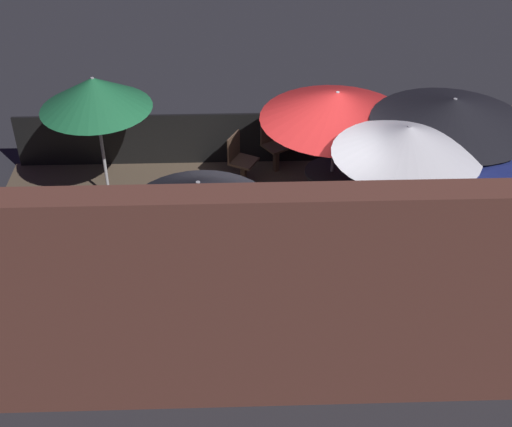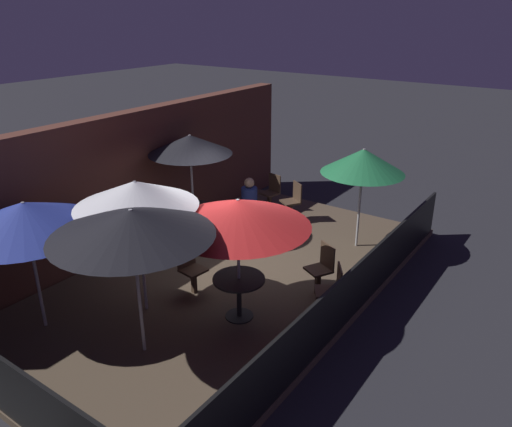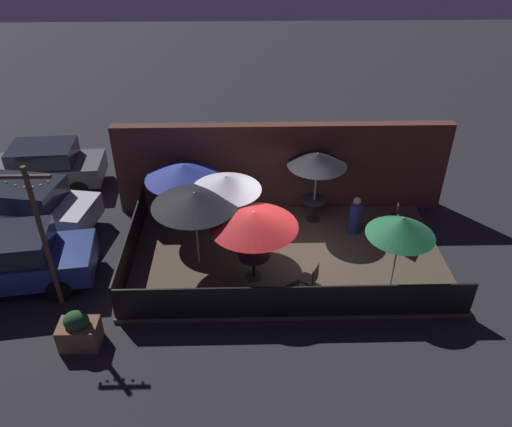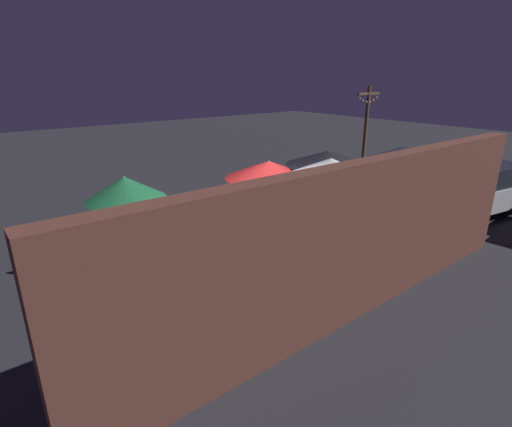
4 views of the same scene
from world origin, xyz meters
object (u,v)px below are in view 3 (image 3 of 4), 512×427
(patio_chair_1, at_px, (390,228))
(patio_chair_4, at_px, (311,279))
(planter_box, at_px, (79,331))
(light_post, at_px, (42,233))
(patio_chair_0, at_px, (392,214))
(patio_chair_3, at_px, (258,235))
(parked_car_0, at_px, (4,260))
(patio_umbrella_2, at_px, (402,226))
(parked_car_1, at_px, (24,206))
(patio_chair_2, at_px, (289,292))
(patio_umbrella_1, at_px, (254,219))
(parked_car_2, at_px, (46,166))
(patio_umbrella_3, at_px, (183,172))
(patio_umbrella_0, at_px, (317,159))
(patron_0, at_px, (355,217))
(patio_umbrella_5, at_px, (194,199))
(dining_table_1, at_px, (254,259))
(dining_table_0, at_px, (314,204))
(patio_umbrella_4, at_px, (226,183))

(patio_chair_1, height_order, patio_chair_4, patio_chair_1)
(planter_box, xyz_separation_m, light_post, (-0.90, 1.43, 1.77))
(light_post, bearing_deg, patio_chair_0, 17.74)
(patio_chair_3, xyz_separation_m, parked_car_0, (-6.66, -1.24, 0.23))
(patio_umbrella_2, height_order, parked_car_1, patio_umbrella_2)
(patio_chair_0, xyz_separation_m, patio_chair_1, (-0.25, -0.78, 0.01))
(patio_chair_1, distance_m, patio_chair_3, 3.86)
(patio_chair_2, bearing_deg, patio_chair_0, -78.72)
(patio_chair_3, bearing_deg, patio_umbrella_1, 0.00)
(patio_chair_0, relative_size, parked_car_2, 0.24)
(patio_umbrella_3, xyz_separation_m, patio_chair_4, (3.44, -3.18, -1.40))
(patio_umbrella_0, height_order, planter_box, patio_umbrella_0)
(patio_umbrella_0, xyz_separation_m, light_post, (-6.90, -3.47, -0.04))
(patio_chair_2, bearing_deg, patron_0, -68.41)
(patio_chair_0, distance_m, planter_box, 9.41)
(patio_umbrella_3, xyz_separation_m, planter_box, (-2.06, -4.62, -1.60))
(planter_box, bearing_deg, patio_umbrella_5, 48.17)
(dining_table_1, bearing_deg, patio_umbrella_2, -7.25)
(patio_chair_4, relative_size, light_post, 0.24)
(patio_umbrella_2, height_order, patio_chair_4, patio_umbrella_2)
(patio_umbrella_2, bearing_deg, parked_car_0, 177.70)
(dining_table_0, xyz_separation_m, light_post, (-6.90, -3.47, 1.50))
(patio_umbrella_0, height_order, patio_umbrella_5, patio_umbrella_0)
(light_post, xyz_separation_m, parked_car_1, (-1.96, 3.32, -1.36))
(patio_umbrella_1, bearing_deg, patio_umbrella_0, 54.46)
(parked_car_2, bearing_deg, patio_umbrella_1, -39.91)
(patron_0, xyz_separation_m, light_post, (-8.07, -2.80, 1.55))
(patio_umbrella_2, xyz_separation_m, patio_chair_3, (-3.46, 1.65, -1.41))
(planter_box, height_order, light_post, light_post)
(patio_umbrella_1, height_order, parked_car_2, patio_umbrella_1)
(patron_0, xyz_separation_m, parked_car_1, (-10.03, 0.52, 0.18))
(patio_umbrella_5, bearing_deg, patio_chair_4, -25.23)
(dining_table_1, bearing_deg, parked_car_0, -179.54)
(patio_umbrella_5, height_order, parked_car_0, patio_umbrella_5)
(patio_chair_1, xyz_separation_m, planter_box, (-8.08, -3.60, -0.21))
(patio_chair_4, relative_size, planter_box, 0.94)
(patio_umbrella_2, distance_m, dining_table_0, 3.81)
(patio_chair_2, bearing_deg, patio_chair_4, -83.75)
(patio_chair_4, bearing_deg, light_post, 27.89)
(patio_umbrella_3, height_order, parked_car_0, patio_umbrella_3)
(patron_0, relative_size, parked_car_1, 0.27)
(patio_chair_0, relative_size, patio_chair_1, 0.99)
(dining_table_0, relative_size, parked_car_1, 0.18)
(patio_umbrella_5, distance_m, patio_chair_3, 2.38)
(patio_umbrella_4, bearing_deg, patio_umbrella_3, 142.57)
(patio_chair_1, xyz_separation_m, parked_car_0, (-10.51, -1.45, 0.20))
(patio_chair_0, height_order, light_post, light_post)
(patio_chair_2, xyz_separation_m, light_post, (-5.81, 0.48, 1.56))
(patio_umbrella_4, relative_size, dining_table_0, 2.89)
(patron_0, height_order, parked_car_2, parked_car_2)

